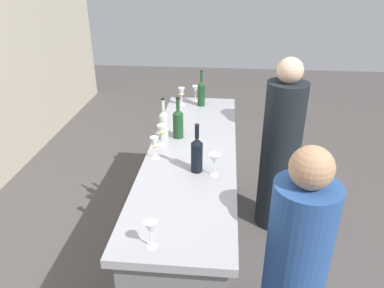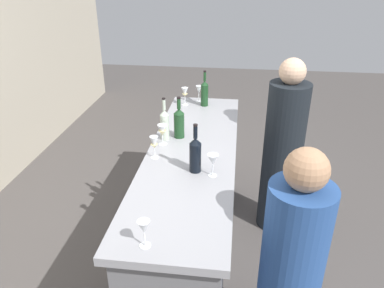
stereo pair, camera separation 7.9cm
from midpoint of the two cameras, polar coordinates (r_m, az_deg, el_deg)
ground_plane at (r=3.29m, az=0.72°, el=-16.10°), size 12.00×12.00×0.00m
bar_counter at (r=2.98m, az=0.77°, el=-9.17°), size 2.31×0.64×0.97m
wine_bottle_leftmost_near_black at (r=2.40m, az=1.45°, el=-1.53°), size 0.08×0.08×0.34m
wine_bottle_second_left_clear_pale at (r=2.85m, az=-3.45°, el=3.12°), size 0.07×0.07×0.34m
wine_bottle_center_olive_green at (r=2.88m, az=-1.21°, el=3.36°), size 0.08×0.08×0.33m
wine_bottle_second_right_olive_green at (r=3.54m, az=2.51°, el=7.90°), size 0.07×0.07×0.34m
wine_glass_near_left at (r=2.36m, az=4.18°, el=-2.53°), size 0.07×0.07×0.15m
wine_glass_near_center at (r=3.65m, az=1.68°, el=8.22°), size 0.06×0.06×0.16m
wine_glass_near_right at (r=1.82m, az=-6.15°, el=-12.77°), size 0.06×0.06×0.15m
wine_glass_far_left at (r=3.56m, az=-0.46°, el=7.84°), size 0.07×0.07×0.17m
wine_glass_far_center at (r=2.77m, az=-3.78°, el=2.00°), size 0.07×0.07×0.16m
wine_glass_far_right at (r=2.58m, az=-4.98°, el=0.05°), size 0.06×0.06×0.16m
person_left_guest at (r=2.25m, az=15.88°, el=-18.63°), size 0.44×0.44×1.44m
person_center_guest at (r=3.28m, az=14.39°, el=-1.62°), size 0.39×0.39×1.56m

